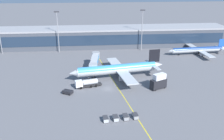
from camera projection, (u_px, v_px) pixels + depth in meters
ground_plane at (108, 89)px, 101.29m from camera, size 700.00×700.00×0.00m
apron_lead_in_line at (117, 86)px, 103.50m from camera, size 12.14×79.16×0.01m
terminal_building at (96, 37)px, 160.77m from camera, size 167.55×19.11×12.01m
main_airliner at (118, 69)px, 110.92m from camera, size 42.74×34.08×11.78m
jet_bridge at (95, 61)px, 118.75m from camera, size 5.58×21.29×6.85m
fuel_tanker at (87, 83)px, 102.23m from camera, size 11.08×5.14×3.25m
catering_lift at (159, 82)px, 100.38m from camera, size 7.21×5.19×6.30m
pushback_tug at (68, 92)px, 96.65m from camera, size 4.44×3.86×1.40m
baggage_cart_0 at (106, 119)px, 78.41m from camera, size 1.86×2.80×1.48m
baggage_cart_1 at (116, 118)px, 79.00m from camera, size 1.86×2.80×1.48m
baggage_cart_2 at (126, 117)px, 79.58m from camera, size 1.86×2.80×1.48m
baggage_cart_3 at (135, 116)px, 80.16m from camera, size 1.86×2.80×1.48m
commuter_jet_far at (198, 50)px, 144.60m from camera, size 35.87×28.66×8.50m
apron_light_mast_0 at (58, 29)px, 144.91m from camera, size 2.80×0.50×24.03m
apron_light_mast_1 at (142, 27)px, 149.14m from camera, size 2.80×0.50×24.31m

